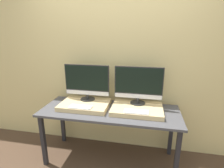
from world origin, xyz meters
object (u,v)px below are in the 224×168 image
(monitor_right, at_px, (138,84))
(monitor_left, at_px, (87,81))
(keyboard_right, at_px, (136,112))
(keyboard_left, at_px, (81,107))

(monitor_right, bearing_deg, monitor_left, 180.00)
(monitor_right, relative_size, keyboard_right, 2.15)
(monitor_left, distance_m, keyboard_left, 0.38)
(monitor_right, height_order, keyboard_right, monitor_right)
(monitor_left, xyz_separation_m, monitor_right, (0.70, 0.00, 0.00))
(monitor_left, height_order, monitor_right, same)
(keyboard_left, height_order, keyboard_right, same)
(monitor_left, bearing_deg, monitor_right, 0.00)
(keyboard_left, relative_size, keyboard_right, 1.00)
(monitor_left, distance_m, monitor_right, 0.70)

